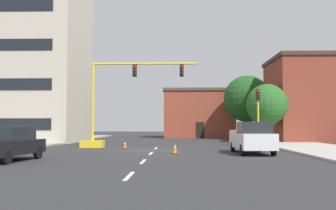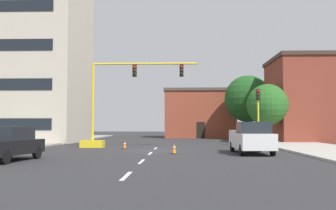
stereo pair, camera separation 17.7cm
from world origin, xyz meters
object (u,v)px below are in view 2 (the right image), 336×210
tree_right_far (248,99)px  pickup_truck_white (251,138)px  traffic_cone_roadside_b (174,149)px  traffic_light_pole_right (258,104)px  tree_right_mid (267,105)px  sedan_black_near_left (7,143)px  traffic_cone_roadside_a (125,145)px  traffic_signal_gantry (108,119)px

tree_right_far → pickup_truck_white: bearing=-99.4°
pickup_truck_white → traffic_cone_roadside_b: 4.90m
traffic_light_pole_right → tree_right_mid: (2.18, 6.38, 0.27)m
traffic_light_pole_right → sedan_black_near_left: (-15.13, -13.36, -2.64)m
traffic_cone_roadside_a → traffic_cone_roadside_b: 6.29m
pickup_truck_white → traffic_cone_roadside_a: size_ratio=8.95×
pickup_truck_white → traffic_cone_roadside_b: (-4.84, -0.29, -0.65)m
traffic_light_pole_right → pickup_truck_white: 8.51m
sedan_black_near_left → tree_right_far: bearing=60.3°
traffic_signal_gantry → tree_right_mid: (14.51, 7.76, 1.54)m
tree_right_far → sedan_black_near_left: (-17.16, -30.09, -4.20)m
tree_right_mid → tree_right_far: 10.44m
tree_right_far → sedan_black_near_left: size_ratio=1.72×
traffic_cone_roadside_a → traffic_cone_roadside_b: (3.82, -5.00, 0.03)m
traffic_signal_gantry → sedan_black_near_left: size_ratio=1.99×
pickup_truck_white → tree_right_mid: bearing=73.6°
tree_right_mid → traffic_cone_roadside_a: bearing=-143.4°
tree_right_far → traffic_cone_roadside_b: bearing=-109.7°
traffic_signal_gantry → tree_right_far: (14.37, 18.12, 2.83)m
sedan_black_near_left → tree_right_mid: bearing=48.7°
tree_right_far → traffic_light_pole_right: bearing=-96.9°
traffic_signal_gantry → tree_right_far: tree_right_far is taller
tree_right_far → traffic_cone_roadside_b: (-8.90, -24.89, -4.77)m
tree_right_mid → tree_right_far: (-0.15, 10.36, 1.29)m
tree_right_far → traffic_cone_roadside_a: 24.10m
traffic_signal_gantry → sedan_black_near_left: (-2.80, -11.97, -1.37)m
tree_right_far → traffic_signal_gantry: bearing=-128.4°
pickup_truck_white → traffic_cone_roadside_a: pickup_truck_white is taller
traffic_light_pole_right → traffic_signal_gantry: bearing=-173.6°
traffic_light_pole_right → pickup_truck_white: size_ratio=0.88×
traffic_cone_roadside_a → tree_right_mid: bearing=36.6°
tree_right_far → traffic_cone_roadside_a: (-12.72, -19.90, -4.79)m
tree_right_far → traffic_cone_roadside_a: tree_right_far is taller
tree_right_far → traffic_cone_roadside_b: size_ratio=12.17×
traffic_cone_roadside_b → pickup_truck_white: bearing=3.4°
traffic_signal_gantry → sedan_black_near_left: traffic_signal_gantry is taller
tree_right_mid → sedan_black_near_left: 26.41m
tree_right_mid → pickup_truck_white: tree_right_mid is taller
pickup_truck_white → tree_right_far: bearing=80.6°
pickup_truck_white → traffic_cone_roadside_b: size_ratio=8.23×
traffic_cone_roadside_b → traffic_signal_gantry: bearing=128.9°
traffic_signal_gantry → traffic_light_pole_right: size_ratio=1.94×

